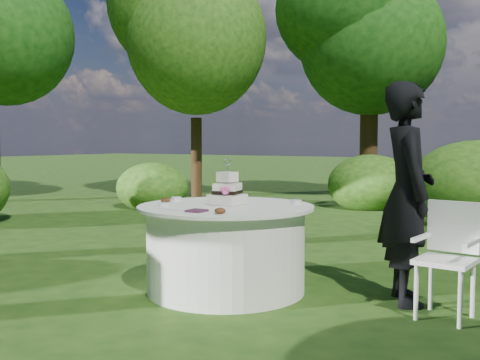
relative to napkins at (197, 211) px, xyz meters
name	(u,v)px	position (x,y,z in m)	size (l,w,h in m)	color
ground	(226,291)	(-0.06, 0.51, -0.78)	(80.00, 80.00, 0.00)	#18390F
napkins	(197,211)	(0.00, 0.00, 0.00)	(0.14, 0.14, 0.02)	#481F3A
feather_plume	(175,209)	(-0.24, 0.02, 0.00)	(0.48, 0.07, 0.01)	white
guest	(407,193)	(1.40, 1.02, 0.13)	(0.66, 0.44, 1.82)	black
table	(226,248)	(-0.06, 0.51, -0.39)	(1.56, 1.56, 0.77)	white
cake	(227,192)	(-0.07, 0.55, 0.10)	(0.27, 0.28, 0.41)	silver
chair	(449,250)	(1.78, 0.80, -0.26)	(0.44, 0.43, 0.88)	silver
votives	(217,201)	(-0.24, 0.63, 0.01)	(1.18, 1.00, 0.04)	white
petal_cups	(191,205)	(-0.20, 0.18, 0.02)	(0.95, 0.46, 0.05)	#562D16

